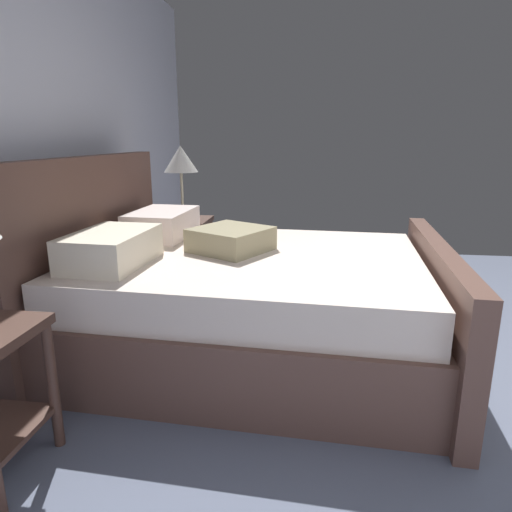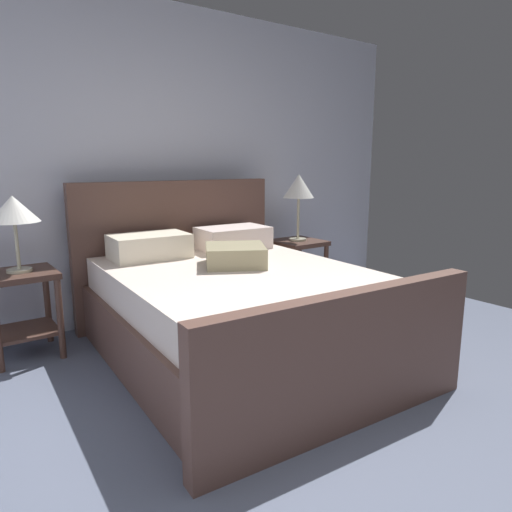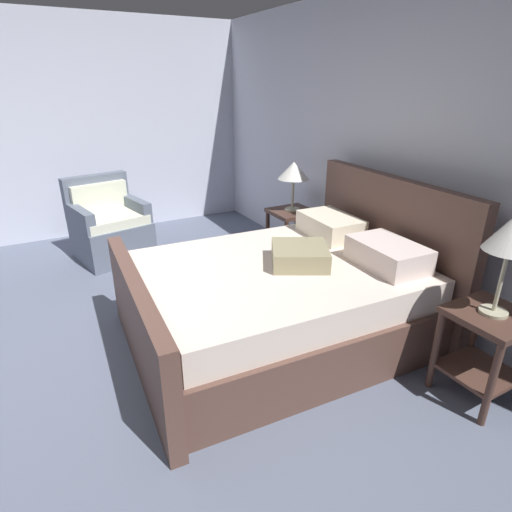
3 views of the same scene
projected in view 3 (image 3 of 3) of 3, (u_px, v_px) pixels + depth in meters
The scene contains 8 objects.
ground_plane at pixel (52, 378), 2.87m from camera, with size 5.91×5.69×0.02m, color slate.
wall_back at pixel (387, 151), 3.64m from camera, with size 6.03×0.12×2.61m, color silver.
wall_side_left at pixel (8, 134), 4.79m from camera, with size 0.12×5.81×2.61m, color silver.
bed at pixel (284, 296), 3.21m from camera, with size 1.83×2.26×1.17m.
nightstand_right at pixel (486, 341), 2.55m from camera, with size 0.44×0.44×0.60m.
nightstand_left at pixel (292, 228), 4.51m from camera, with size 0.44×0.44×0.60m.
table_lamp_left at pixel (294, 172), 4.28m from camera, with size 0.33×0.33×0.51m.
armchair at pixel (109, 227), 4.70m from camera, with size 0.86×0.85×0.90m.
Camera 3 is at (2.71, 0.12, 1.87)m, focal length 29.31 mm.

